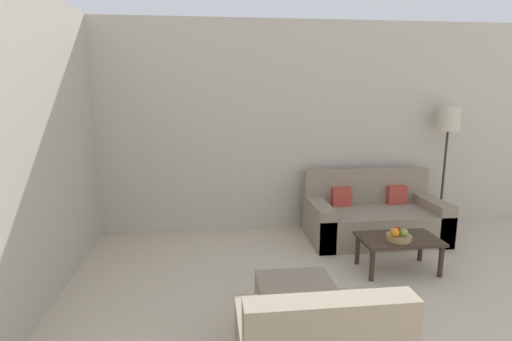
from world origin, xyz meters
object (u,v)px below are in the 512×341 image
at_px(fruit_bowl, 399,238).
at_px(orange_fruit, 395,232).
at_px(apple_red, 397,230).
at_px(floor_lamp, 448,128).
at_px(ottoman, 295,304).
at_px(sofa_loveseat, 373,217).
at_px(coffee_table, 399,243).
at_px(apple_green, 404,232).

bearing_deg(fruit_bowl, orange_fruit, -154.59).
bearing_deg(orange_fruit, fruit_bowl, 25.41).
bearing_deg(fruit_bowl, apple_red, 80.09).
relative_size(floor_lamp, ottoman, 2.78).
bearing_deg(ottoman, sofa_loveseat, 51.94).
distance_m(apple_red, ottoman, 1.53).
relative_size(fruit_bowl, orange_fruit, 2.89).
bearing_deg(coffee_table, apple_green, -87.87).
distance_m(fruit_bowl, apple_red, 0.08).
distance_m(orange_fruit, ottoman, 1.43).
height_order(floor_lamp, apple_red, floor_lamp).
distance_m(coffee_table, ottoman, 1.54).
xyz_separation_m(sofa_loveseat, ottoman, (-1.38, -1.77, -0.08)).
xyz_separation_m(floor_lamp, apple_green, (-1.16, -1.25, -0.91)).
distance_m(apple_green, ottoman, 1.51).
bearing_deg(apple_red, apple_green, -72.85).
distance_m(floor_lamp, coffee_table, 1.95).
xyz_separation_m(coffee_table, apple_red, (-0.02, -0.00, 0.14)).
relative_size(apple_green, orange_fruit, 0.89).
xyz_separation_m(fruit_bowl, orange_fruit, (-0.06, -0.03, 0.07)).
bearing_deg(sofa_loveseat, apple_green, -96.22).
bearing_deg(apple_red, coffee_table, 6.21).
relative_size(floor_lamp, apple_red, 23.45).
distance_m(sofa_loveseat, apple_red, 0.94).
bearing_deg(ottoman, orange_fruit, 33.17).
height_order(floor_lamp, orange_fruit, floor_lamp).
bearing_deg(orange_fruit, apple_red, 50.77).
distance_m(apple_red, orange_fruit, 0.11).
distance_m(coffee_table, orange_fruit, 0.20).
height_order(sofa_loveseat, apple_green, sofa_loveseat).
bearing_deg(apple_green, apple_red, 107.15).
bearing_deg(apple_red, floor_lamp, 44.46).
bearing_deg(apple_red, fruit_bowl, -99.91).
bearing_deg(apple_green, fruit_bowl, 139.06).
bearing_deg(sofa_loveseat, fruit_bowl, -98.66).
relative_size(orange_fruit, ottoman, 0.15).
bearing_deg(ottoman, coffee_table, 34.02).
xyz_separation_m(coffee_table, apple_green, (0.00, -0.09, 0.15)).
xyz_separation_m(apple_green, orange_fruit, (-0.10, 0.00, 0.00)).
bearing_deg(fruit_bowl, ottoman, -147.19).
distance_m(fruit_bowl, apple_green, 0.08).
bearing_deg(sofa_loveseat, coffee_table, -97.08).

